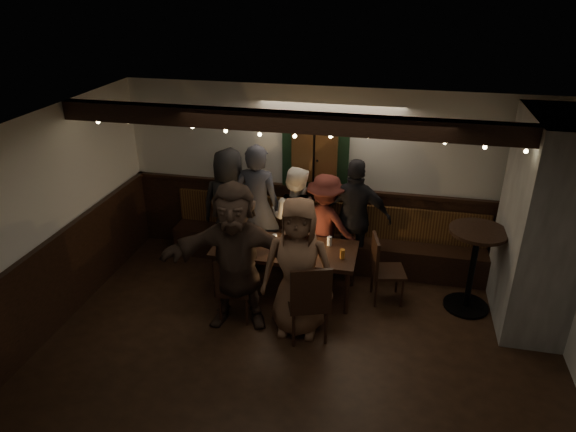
% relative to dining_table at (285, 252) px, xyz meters
% --- Properties ---
extents(room, '(6.02, 5.01, 2.62)m').
position_rel_dining_table_xyz_m(room, '(1.48, 0.02, 0.45)').
color(room, black).
rests_on(room, ground).
extents(dining_table, '(1.90, 0.81, 0.82)m').
position_rel_dining_table_xyz_m(dining_table, '(0.00, 0.00, 0.00)').
color(dining_table, black).
rests_on(dining_table, ground).
extents(chair_near_left, '(0.44, 0.44, 0.90)m').
position_rel_dining_table_xyz_m(chair_near_left, '(-0.46, -0.78, -0.11)').
color(chair_near_left, black).
rests_on(chair_near_left, ground).
extents(chair_near_right, '(0.60, 0.60, 1.04)m').
position_rel_dining_table_xyz_m(chair_near_right, '(0.50, -0.96, -0.04)').
color(chair_near_right, black).
rests_on(chair_near_right, ground).
extents(chair_end, '(0.50, 0.50, 0.93)m').
position_rel_dining_table_xyz_m(chair_end, '(1.28, 0.08, -0.10)').
color(chair_end, black).
rests_on(chair_end, ground).
extents(high_top, '(0.71, 0.71, 1.13)m').
position_rel_dining_table_xyz_m(high_top, '(2.40, 0.14, 0.10)').
color(high_top, black).
rests_on(high_top, ground).
extents(person_a, '(0.86, 0.57, 1.74)m').
position_rel_dining_table_xyz_m(person_a, '(-0.98, 0.72, 0.25)').
color(person_a, black).
rests_on(person_a, ground).
extents(person_b, '(0.70, 0.47, 1.86)m').
position_rel_dining_table_xyz_m(person_b, '(-0.55, 0.66, 0.31)').
color(person_b, '#2E303C').
rests_on(person_b, ground).
extents(person_c, '(0.86, 0.73, 1.56)m').
position_rel_dining_table_xyz_m(person_c, '(-0.01, 0.71, 0.16)').
color(person_c, silver).
rests_on(person_c, ground).
extents(person_d, '(1.09, 0.83, 1.49)m').
position_rel_dining_table_xyz_m(person_d, '(0.44, 0.67, 0.13)').
color(person_d, '#431916').
rests_on(person_d, ground).
extents(person_e, '(1.01, 0.43, 1.72)m').
position_rel_dining_table_xyz_m(person_e, '(0.85, 0.72, 0.24)').
color(person_e, black).
rests_on(person_e, ground).
extents(person_f, '(1.80, 0.81, 1.87)m').
position_rel_dining_table_xyz_m(person_f, '(-0.42, -0.78, 0.31)').
color(person_f, '#3F2E26').
rests_on(person_f, ground).
extents(person_g, '(0.88, 0.60, 1.75)m').
position_rel_dining_table_xyz_m(person_g, '(0.34, -0.78, 0.25)').
color(person_g, brown).
rests_on(person_g, ground).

